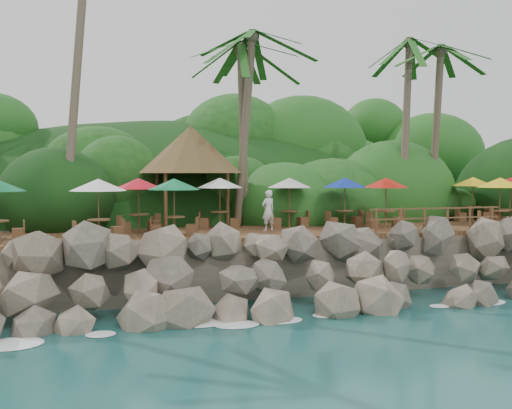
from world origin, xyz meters
name	(u,v)px	position (x,y,z in m)	size (l,w,h in m)	color
ground	(311,320)	(0.00, 0.00, 0.00)	(140.00, 140.00, 0.00)	#19514F
land_base	(205,236)	(0.00, 16.00, 1.05)	(32.00, 25.20, 2.10)	gray
jungle_hill	(182,240)	(0.00, 23.50, 0.00)	(44.80, 28.00, 15.40)	#143811
seawall	(290,274)	(0.00, 2.00, 1.15)	(29.00, 4.00, 2.30)	gray
terrace	(256,233)	(0.00, 6.00, 2.20)	(26.00, 5.00, 0.20)	brown
jungle_foliage	(209,257)	(0.00, 15.00, 0.00)	(44.00, 16.00, 12.00)	#143811
foam_line	(308,317)	(0.00, 0.30, 0.03)	(25.20, 0.80, 0.06)	white
palms	(236,8)	(-0.04, 8.88, 12.15)	(29.17, 6.71, 14.62)	brown
palapa	(191,150)	(-1.95, 9.94, 5.79)	(4.85, 4.85, 4.60)	brown
dining_clusters	(273,187)	(0.78, 6.13, 4.12)	(25.63, 5.07, 2.20)	brown
railing	(436,217)	(7.03, 3.65, 2.91)	(6.10, 0.10, 1.00)	brown
waiter	(268,210)	(0.54, 6.01, 3.14)	(0.62, 0.40, 1.69)	silver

